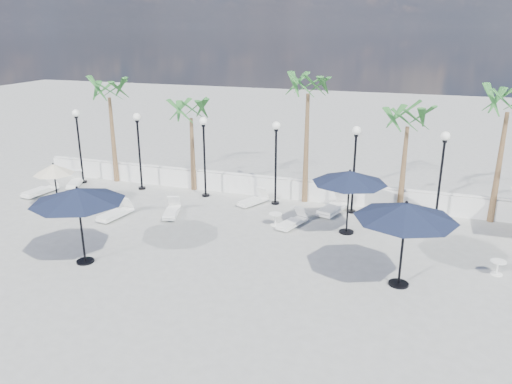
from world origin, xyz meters
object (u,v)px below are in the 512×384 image
(lounger_6, at_px, (292,222))
(lounger_7, at_px, (418,224))
(lounger_1, at_px, (75,182))
(parasol_navy_left, at_px, (78,196))
(parasol_navy_right, at_px, (350,177))
(lounger_5, at_px, (334,207))
(parasol_navy_mid, at_px, (406,212))
(parasol_cream_small, at_px, (54,170))
(lounger_4, at_px, (172,211))
(lounger_0, at_px, (40,190))
(lounger_3, at_px, (254,200))
(lounger_2, at_px, (116,213))

(lounger_6, relative_size, lounger_7, 0.88)
(lounger_1, relative_size, lounger_7, 0.89)
(parasol_navy_left, distance_m, parasol_navy_right, 9.89)
(lounger_5, bearing_deg, parasol_navy_left, -117.57)
(lounger_5, xyz_separation_m, parasol_navy_right, (0.88, -2.07, 2.03))
(lounger_7, bearing_deg, parasol_navy_mid, -116.65)
(parasol_cream_small, bearing_deg, lounger_1, 115.63)
(lounger_1, bearing_deg, lounger_4, -42.45)
(lounger_0, relative_size, parasol_navy_right, 0.67)
(lounger_4, relative_size, parasol_cream_small, 0.83)
(lounger_6, height_order, parasol_cream_small, parasol_cream_small)
(lounger_0, distance_m, parasol_navy_mid, 17.65)
(lounger_5, bearing_deg, lounger_7, 2.99)
(lounger_5, distance_m, parasol_navy_right, 3.04)
(lounger_3, distance_m, lounger_5, 3.69)
(lounger_0, xyz_separation_m, lounger_4, (7.42, -0.55, -0.02))
(lounger_7, relative_size, parasol_navy_right, 0.68)
(lounger_1, bearing_deg, lounger_7, -25.60)
(lounger_3, relative_size, parasol_navy_left, 0.55)
(lounger_4, height_order, lounger_6, lounger_4)
(parasol_navy_mid, bearing_deg, parasol_navy_right, 120.94)
(lounger_5, bearing_deg, lounger_1, -162.05)
(lounger_2, bearing_deg, lounger_7, 21.20)
(parasol_cream_small, bearing_deg, parasol_navy_mid, -8.77)
(lounger_1, xyz_separation_m, parasol_navy_left, (5.95, -7.24, 2.23))
(parasol_navy_mid, bearing_deg, lounger_6, 140.50)
(lounger_2, relative_size, parasol_navy_mid, 0.59)
(lounger_0, bearing_deg, parasol_cream_small, -25.68)
(lounger_3, height_order, parasol_navy_mid, parasol_navy_mid)
(lounger_0, distance_m, lounger_3, 10.50)
(lounger_1, bearing_deg, parasol_navy_right, -30.84)
(lounger_2, xyz_separation_m, lounger_5, (8.74, 3.58, 0.04))
(lounger_3, distance_m, parasol_navy_right, 5.40)
(lounger_2, bearing_deg, lounger_0, 172.48)
(parasol_navy_left, xyz_separation_m, parasol_navy_right, (8.21, 5.50, -0.15))
(lounger_0, height_order, lounger_4, lounger_0)
(lounger_0, bearing_deg, parasol_navy_right, 7.06)
(lounger_7, bearing_deg, lounger_5, 145.00)
(lounger_1, xyz_separation_m, parasol_navy_right, (14.16, -1.73, 2.08))
(lounger_2, relative_size, parasol_navy_right, 0.64)
(lounger_5, height_order, parasol_navy_left, parasol_navy_left)
(lounger_7, bearing_deg, lounger_4, 168.26)
(lounger_1, distance_m, lounger_5, 13.29)
(lounger_3, relative_size, parasol_cream_small, 0.80)
(lounger_7, bearing_deg, parasol_navy_right, -176.86)
(lounger_4, height_order, lounger_5, lounger_5)
(lounger_2, distance_m, lounger_3, 6.13)
(lounger_3, xyz_separation_m, lounger_6, (2.37, -2.03, 0.00))
(lounger_3, relative_size, lounger_6, 0.99)
(lounger_2, xyz_separation_m, parasol_navy_mid, (11.84, -2.20, 2.26))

